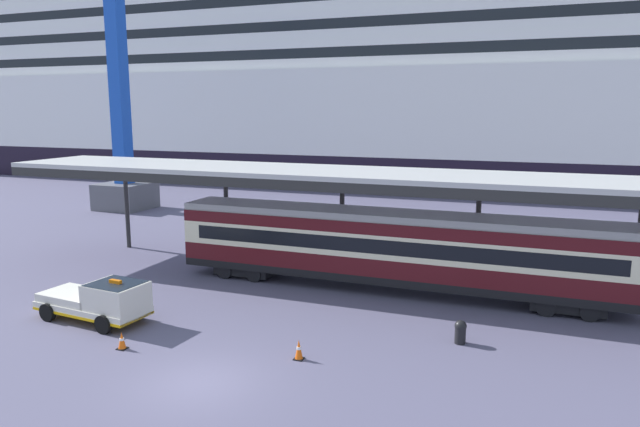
# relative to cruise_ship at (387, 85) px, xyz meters

# --- Properties ---
(ground_plane) EXTENTS (400.00, 400.00, 0.00)m
(ground_plane) POSITION_rel_cruise_ship_xyz_m (8.22, -55.76, -12.03)
(ground_plane) COLOR #56536F
(cruise_ship) EXTENTS (147.43, 22.98, 36.05)m
(cruise_ship) POSITION_rel_cruise_ship_xyz_m (0.00, 0.00, 0.00)
(cruise_ship) COLOR black
(cruise_ship) RESTS_ON ground
(platform_canopy) EXTENTS (45.47, 5.84, 6.04)m
(platform_canopy) POSITION_rel_cruise_ship_xyz_m (11.88, -43.04, -6.25)
(platform_canopy) COLOR #B9B9B9
(platform_canopy) RESTS_ON ground
(train_carriage) EXTENTS (22.91, 2.81, 4.11)m
(train_carriage) POSITION_rel_cruise_ship_xyz_m (11.88, -43.47, -9.72)
(train_carriage) COLOR black
(train_carriage) RESTS_ON ground
(service_truck) EXTENTS (5.36, 2.61, 2.02)m
(service_truck) POSITION_rel_cruise_ship_xyz_m (1.03, -52.28, -11.04)
(service_truck) COLOR silver
(service_truck) RESTS_ON ground
(traffic_cone_near) EXTENTS (0.36, 0.36, 0.78)m
(traffic_cone_near) POSITION_rel_cruise_ship_xyz_m (10.64, -52.79, -11.65)
(traffic_cone_near) COLOR black
(traffic_cone_near) RESTS_ON ground
(traffic_cone_mid) EXTENTS (0.36, 0.36, 0.69)m
(traffic_cone_mid) POSITION_rel_cruise_ship_xyz_m (3.84, -54.38, -11.69)
(traffic_cone_mid) COLOR black
(traffic_cone_mid) RESTS_ON ground
(dockside_crane) EXTENTS (14.41, 4.40, 49.27)m
(dockside_crane) POSITION_rel_cruise_ship_xyz_m (-16.86, -28.07, 3.48)
(dockside_crane) COLOR #595960
(dockside_crane) RESTS_ON ground
(quay_bollard) EXTENTS (0.48, 0.48, 0.96)m
(quay_bollard) POSITION_rel_cruise_ship_xyz_m (16.05, -49.09, -11.52)
(quay_bollard) COLOR black
(quay_bollard) RESTS_ON ground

